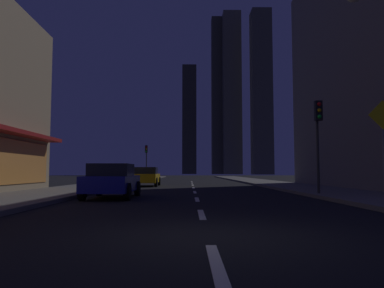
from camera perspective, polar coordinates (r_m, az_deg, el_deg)
ground_plane at (r=38.64m, az=-0.03°, el=-5.98°), size 78.00×136.00×0.10m
sidewalk_right at (r=39.33m, az=10.28°, el=-5.70°), size 4.00×76.00×0.15m
sidewalk_left at (r=39.20m, az=-10.36°, el=-5.70°), size 4.00×76.00×0.15m
lane_marking_center at (r=22.85m, az=0.32°, el=-7.05°), size 0.16×38.60×0.01m
skyscraper_distant_tall at (r=163.15m, az=-0.42°, el=3.79°), size 6.15×5.76×47.77m
skyscraper_distant_mid at (r=158.12m, az=4.20°, el=7.49°), size 6.36×5.52×66.44m
skyscraper_distant_short at (r=153.09m, az=6.17°, el=7.89°), size 7.24×6.25×66.45m
skyscraper_distant_slender at (r=143.47m, az=10.61°, el=7.92°), size 7.33×7.43×62.31m
car_parked_near at (r=16.24m, az=-12.17°, el=-5.51°), size 1.98×4.24×1.45m
car_parked_far at (r=28.79m, az=-7.06°, el=-4.97°), size 1.98×4.24×1.45m
fire_hydrant_far_left at (r=23.67m, az=-14.19°, el=-5.74°), size 0.42×0.30×0.65m
traffic_light_near_right at (r=17.65m, az=18.82°, el=2.71°), size 0.32×0.48×4.20m
traffic_light_far_left at (r=45.59m, az=-7.03°, el=-1.61°), size 0.32×0.48×4.20m
street_lamp_right at (r=12.70m, az=27.16°, el=14.30°), size 1.96×0.56×6.58m
pedestrian_crossing_sign at (r=12.69m, az=27.37°, el=0.25°), size 0.91×0.08×3.15m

